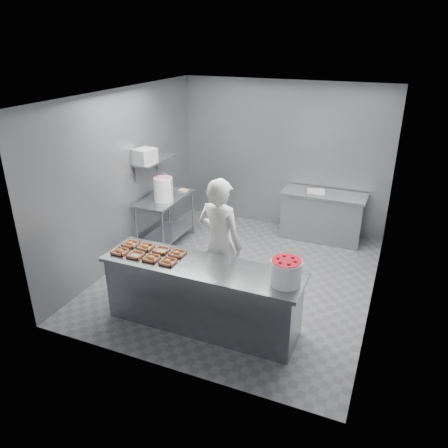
{
  "coord_description": "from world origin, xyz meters",
  "views": [
    {
      "loc": [
        2.12,
        -5.64,
        3.57
      ],
      "look_at": [
        -0.18,
        -0.2,
        0.96
      ],
      "focal_mm": 35.0,
      "sensor_mm": 36.0,
      "label": 1
    }
  ],
  "objects_px": {
    "tray_0": "(120,251)",
    "tray_3": "(168,262)",
    "tray_1": "(136,255)",
    "tray_7": "(177,253)",
    "service_counter": "(202,295)",
    "worker": "(220,243)",
    "prep_table": "(166,213)",
    "strawberry_tub": "(286,271)",
    "tray_4": "(130,244)",
    "tray_6": "(161,250)",
    "glaze_bucket": "(163,189)",
    "back_counter": "(322,216)",
    "tray_5": "(146,247)",
    "tray_2": "(151,258)",
    "appliance": "(145,156)"
  },
  "relations": [
    {
      "from": "prep_table",
      "to": "worker",
      "type": "xyz_separation_m",
      "value": [
        1.65,
        -1.35,
        0.34
      ]
    },
    {
      "from": "tray_1",
      "to": "tray_4",
      "type": "bearing_deg",
      "value": 134.82
    },
    {
      "from": "back_counter",
      "to": "tray_5",
      "type": "height_order",
      "value": "tray_5"
    },
    {
      "from": "service_counter",
      "to": "tray_1",
      "type": "bearing_deg",
      "value": -172.14
    },
    {
      "from": "back_counter",
      "to": "strawberry_tub",
      "type": "xyz_separation_m",
      "value": [
        0.18,
        -3.26,
        0.61
      ]
    },
    {
      "from": "tray_1",
      "to": "tray_7",
      "type": "relative_size",
      "value": 1.0
    },
    {
      "from": "tray_2",
      "to": "tray_3",
      "type": "height_order",
      "value": "same"
    },
    {
      "from": "worker",
      "to": "glaze_bucket",
      "type": "xyz_separation_m",
      "value": [
        -1.58,
        1.21,
        0.18
      ]
    },
    {
      "from": "tray_3",
      "to": "worker",
      "type": "xyz_separation_m",
      "value": [
        0.4,
        0.72,
        0.01
      ]
    },
    {
      "from": "tray_4",
      "to": "strawberry_tub",
      "type": "bearing_deg",
      "value": -3.46
    },
    {
      "from": "tray_2",
      "to": "strawberry_tub",
      "type": "bearing_deg",
      "value": 3.67
    },
    {
      "from": "prep_table",
      "to": "tray_0",
      "type": "distance_m",
      "value": 2.16
    },
    {
      "from": "tray_1",
      "to": "tray_7",
      "type": "xyz_separation_m",
      "value": [
        0.48,
        0.24,
        0.0
      ]
    },
    {
      "from": "tray_2",
      "to": "service_counter",
      "type": "bearing_deg",
      "value": 10.68
    },
    {
      "from": "tray_3",
      "to": "worker",
      "type": "height_order",
      "value": "worker"
    },
    {
      "from": "tray_1",
      "to": "strawberry_tub",
      "type": "distance_m",
      "value": 1.97
    },
    {
      "from": "tray_0",
      "to": "tray_3",
      "type": "distance_m",
      "value": 0.72
    },
    {
      "from": "tray_2",
      "to": "strawberry_tub",
      "type": "distance_m",
      "value": 1.74
    },
    {
      "from": "back_counter",
      "to": "tray_4",
      "type": "relative_size",
      "value": 8.01
    },
    {
      "from": "prep_table",
      "to": "tray_6",
      "type": "height_order",
      "value": "tray_6"
    },
    {
      "from": "tray_5",
      "to": "tray_7",
      "type": "xyz_separation_m",
      "value": [
        0.48,
        0.0,
        0.0
      ]
    },
    {
      "from": "tray_6",
      "to": "worker",
      "type": "distance_m",
      "value": 0.8
    },
    {
      "from": "tray_2",
      "to": "tray_7",
      "type": "xyz_separation_m",
      "value": [
        0.24,
        0.24,
        0.0
      ]
    },
    {
      "from": "worker",
      "to": "tray_4",
      "type": "bearing_deg",
      "value": 34.82
    },
    {
      "from": "service_counter",
      "to": "worker",
      "type": "height_order",
      "value": "worker"
    },
    {
      "from": "prep_table",
      "to": "tray_0",
      "type": "height_order",
      "value": "tray_0"
    },
    {
      "from": "tray_1",
      "to": "appliance",
      "type": "relative_size",
      "value": 0.57
    },
    {
      "from": "tray_7",
      "to": "glaze_bucket",
      "type": "relative_size",
      "value": 0.38
    },
    {
      "from": "tray_3",
      "to": "worker",
      "type": "distance_m",
      "value": 0.83
    },
    {
      "from": "tray_3",
      "to": "tray_6",
      "type": "bearing_deg",
      "value": 134.09
    },
    {
      "from": "worker",
      "to": "prep_table",
      "type": "bearing_deg",
      "value": -27.57
    },
    {
      "from": "tray_2",
      "to": "tray_6",
      "type": "height_order",
      "value": "tray_2"
    },
    {
      "from": "glaze_bucket",
      "to": "tray_1",
      "type": "bearing_deg",
      "value": -70.14
    },
    {
      "from": "tray_0",
      "to": "worker",
      "type": "distance_m",
      "value": 1.34
    },
    {
      "from": "appliance",
      "to": "worker",
      "type": "bearing_deg",
      "value": -18.06
    },
    {
      "from": "tray_4",
      "to": "appliance",
      "type": "distance_m",
      "value": 1.87
    },
    {
      "from": "back_counter",
      "to": "tray_5",
      "type": "bearing_deg",
      "value": -119.76
    },
    {
      "from": "tray_1",
      "to": "tray_7",
      "type": "distance_m",
      "value": 0.54
    },
    {
      "from": "service_counter",
      "to": "tray_5",
      "type": "xyz_separation_m",
      "value": [
        -0.89,
        0.12,
        0.47
      ]
    },
    {
      "from": "tray_4",
      "to": "glaze_bucket",
      "type": "xyz_separation_m",
      "value": [
        -0.46,
        1.69,
        0.19
      ]
    },
    {
      "from": "prep_table",
      "to": "tray_2",
      "type": "relative_size",
      "value": 6.4
    },
    {
      "from": "tray_4",
      "to": "tray_5",
      "type": "bearing_deg",
      "value": 0.0
    },
    {
      "from": "tray_3",
      "to": "glaze_bucket",
      "type": "relative_size",
      "value": 0.38
    },
    {
      "from": "tray_4",
      "to": "tray_7",
      "type": "relative_size",
      "value": 1.0
    },
    {
      "from": "tray_1",
      "to": "tray_6",
      "type": "height_order",
      "value": "same"
    },
    {
      "from": "tray_0",
      "to": "tray_7",
      "type": "height_order",
      "value": "same"
    },
    {
      "from": "tray_4",
      "to": "tray_6",
      "type": "bearing_deg",
      "value": 0.0
    },
    {
      "from": "service_counter",
      "to": "back_counter",
      "type": "bearing_deg",
      "value": 74.52
    },
    {
      "from": "strawberry_tub",
      "to": "tray_3",
      "type": "bearing_deg",
      "value": -175.74
    },
    {
      "from": "tray_5",
      "to": "glaze_bucket",
      "type": "distance_m",
      "value": 1.84
    }
  ]
}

